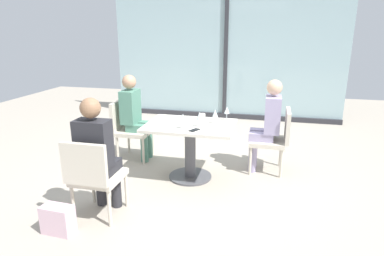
{
  "coord_description": "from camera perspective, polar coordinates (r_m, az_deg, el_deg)",
  "views": [
    {
      "loc": [
        0.95,
        -3.92,
        1.88
      ],
      "look_at": [
        0.0,
        0.1,
        0.65
      ],
      "focal_mm": 31.13,
      "sensor_mm": 36.0,
      "label": 1
    }
  ],
  "objects": [
    {
      "name": "person_front_left",
      "position": [
        3.49,
        -15.91,
        -3.84
      ],
      "size": [
        0.34,
        0.39,
        1.26
      ],
      "color": "#28282D",
      "rests_on": "ground_plane"
    },
    {
      "name": "window_wall_backdrop",
      "position": [
        7.21,
        5.8,
        11.2
      ],
      "size": [
        4.87,
        0.1,
        2.7
      ],
      "color": "#99B7BC",
      "rests_on": "ground_plane"
    },
    {
      "name": "chair_far_left",
      "position": [
        5.02,
        -10.84,
        0.28
      ],
      "size": [
        0.5,
        0.46,
        0.87
      ],
      "color": "beige",
      "rests_on": "ground_plane"
    },
    {
      "name": "person_far_right",
      "position": [
        4.54,
        12.81,
        1.1
      ],
      "size": [
        0.39,
        0.34,
        1.26
      ],
      "color": "#9E93B7",
      "rests_on": "ground_plane"
    },
    {
      "name": "coffee_cup",
      "position": [
        4.36,
        1.79,
        1.91
      ],
      "size": [
        0.08,
        0.08,
        0.09
      ],
      "primitive_type": "cylinder",
      "color": "white",
      "rests_on": "dining_table_main"
    },
    {
      "name": "chair_far_right",
      "position": [
        4.6,
        14.01,
        -1.43
      ],
      "size": [
        0.5,
        0.46,
        0.87
      ],
      "color": "beige",
      "rests_on": "ground_plane"
    },
    {
      "name": "chair_front_left",
      "position": [
        3.48,
        -16.51,
        -7.59
      ],
      "size": [
        0.46,
        0.5,
        0.87
      ],
      "color": "beige",
      "rests_on": "ground_plane"
    },
    {
      "name": "ground_plane",
      "position": [
        4.45,
        -0.3,
        -8.41
      ],
      "size": [
        12.0,
        12.0,
        0.0
      ],
      "primitive_type": "plane",
      "color": "#A89E8E"
    },
    {
      "name": "wine_glass_2",
      "position": [
        4.37,
        6.0,
        3.04
      ],
      "size": [
        0.07,
        0.07,
        0.18
      ],
      "color": "silver",
      "rests_on": "dining_table_main"
    },
    {
      "name": "wine_glass_1",
      "position": [
        4.2,
        3.98,
        2.5
      ],
      "size": [
        0.07,
        0.07,
        0.18
      ],
      "color": "silver",
      "rests_on": "dining_table_main"
    },
    {
      "name": "dining_table_main",
      "position": [
        4.25,
        -0.31,
        -2.05
      ],
      "size": [
        1.11,
        0.8,
        0.73
      ],
      "color": "silver",
      "rests_on": "ground_plane"
    },
    {
      "name": "person_far_left",
      "position": [
        4.92,
        -9.81,
        2.47
      ],
      "size": [
        0.39,
        0.34,
        1.26
      ],
      "color": "#4C7F6B",
      "rests_on": "ground_plane"
    },
    {
      "name": "handbag_0",
      "position": [
        3.53,
        -21.99,
        -14.34
      ],
      "size": [
        0.31,
        0.18,
        0.28
      ],
      "primitive_type": "cube",
      "rotation": [
        0.0,
        0.0,
        -0.05
      ],
      "color": "beige",
      "rests_on": "ground_plane"
    },
    {
      "name": "cell_phone_on_table",
      "position": [
        3.93,
        0.4,
        -0.36
      ],
      "size": [
        0.13,
        0.16,
        0.01
      ],
      "primitive_type": "cube",
      "rotation": [
        0.0,
        0.0,
        -0.46
      ],
      "color": "black",
      "rests_on": "dining_table_main"
    },
    {
      "name": "wine_glass_0",
      "position": [
        3.97,
        -1.56,
        1.71
      ],
      "size": [
        0.07,
        0.07,
        0.18
      ],
      "color": "silver",
      "rests_on": "dining_table_main"
    },
    {
      "name": "wine_glass_3",
      "position": [
        4.05,
        1.29,
        2.04
      ],
      "size": [
        0.07,
        0.07,
        0.18
      ],
      "color": "silver",
      "rests_on": "dining_table_main"
    }
  ]
}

